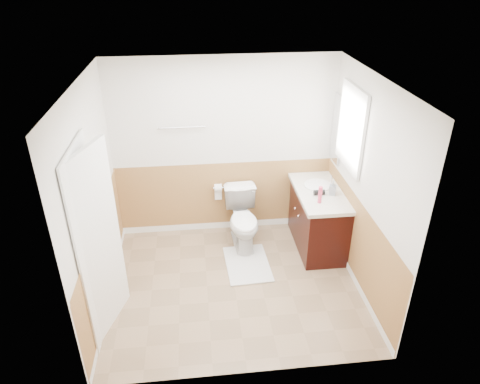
{
  "coord_description": "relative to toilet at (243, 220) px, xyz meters",
  "views": [
    {
      "loc": [
        -0.39,
        -4.14,
        3.55
      ],
      "look_at": [
        0.1,
        0.25,
        1.15
      ],
      "focal_mm": 32.56,
      "sensor_mm": 36.0,
      "label": 1
    }
  ],
  "objects": [
    {
      "name": "floor",
      "position": [
        -0.21,
        -0.84,
        -0.39
      ],
      "size": [
        3.0,
        3.0,
        0.0
      ],
      "primitive_type": "plane",
      "color": "#8C7051",
      "rests_on": "ground"
    },
    {
      "name": "ceiling",
      "position": [
        -0.21,
        -0.84,
        2.11
      ],
      "size": [
        3.0,
        3.0,
        0.0
      ],
      "primitive_type": "plane",
      "rotation": [
        3.14,
        0.0,
        0.0
      ],
      "color": "white",
      "rests_on": "floor"
    },
    {
      "name": "wall_back",
      "position": [
        -0.21,
        0.46,
        0.86
      ],
      "size": [
        3.0,
        0.0,
        3.0
      ],
      "primitive_type": "plane",
      "rotation": [
        1.57,
        0.0,
        0.0
      ],
      "color": "silver",
      "rests_on": "floor"
    },
    {
      "name": "wall_front",
      "position": [
        -0.21,
        -2.14,
        0.86
      ],
      "size": [
        3.0,
        0.0,
        3.0
      ],
      "primitive_type": "plane",
      "rotation": [
        -1.57,
        0.0,
        0.0
      ],
      "color": "silver",
      "rests_on": "floor"
    },
    {
      "name": "wall_left",
      "position": [
        -1.71,
        -0.84,
        0.86
      ],
      "size": [
        0.0,
        3.0,
        3.0
      ],
      "primitive_type": "plane",
      "rotation": [
        1.57,
        0.0,
        1.57
      ],
      "color": "silver",
      "rests_on": "floor"
    },
    {
      "name": "wall_right",
      "position": [
        1.29,
        -0.84,
        0.86
      ],
      "size": [
        0.0,
        3.0,
        3.0
      ],
      "primitive_type": "plane",
      "rotation": [
        1.57,
        0.0,
        -1.57
      ],
      "color": "silver",
      "rests_on": "floor"
    },
    {
      "name": "wainscot_back",
      "position": [
        -0.21,
        0.45,
        0.11
      ],
      "size": [
        3.0,
        0.0,
        3.0
      ],
      "primitive_type": "plane",
      "rotation": [
        1.57,
        0.0,
        0.0
      ],
      "color": "#B58148",
      "rests_on": "floor"
    },
    {
      "name": "wainscot_front",
      "position": [
        -0.21,
        -2.13,
        0.11
      ],
      "size": [
        3.0,
        0.0,
        3.0
      ],
      "primitive_type": "plane",
      "rotation": [
        -1.57,
        0.0,
        0.0
      ],
      "color": "#B58148",
      "rests_on": "floor"
    },
    {
      "name": "wainscot_left",
      "position": [
        -1.7,
        -0.84,
        0.11
      ],
      "size": [
        0.0,
        2.6,
        2.6
      ],
      "primitive_type": "plane",
      "rotation": [
        1.57,
        0.0,
        1.57
      ],
      "color": "#B58148",
      "rests_on": "floor"
    },
    {
      "name": "wainscot_right",
      "position": [
        1.28,
        -0.84,
        0.11
      ],
      "size": [
        0.0,
        2.6,
        2.6
      ],
      "primitive_type": "plane",
      "rotation": [
        1.57,
        0.0,
        -1.57
      ],
      "color": "#B58148",
      "rests_on": "floor"
    },
    {
      "name": "toilet",
      "position": [
        0.0,
        0.0,
        0.0
      ],
      "size": [
        0.47,
        0.79,
        0.79
      ],
      "primitive_type": "imported",
      "rotation": [
        0.0,
        0.0,
        0.04
      ],
      "color": "white",
      "rests_on": "floor"
    },
    {
      "name": "bath_mat",
      "position": [
        -0.0,
        -0.47,
        -0.38
      ],
      "size": [
        0.59,
        0.82,
        0.02
      ],
      "primitive_type": "cube",
      "rotation": [
        0.0,
        0.0,
        0.04
      ],
      "color": "silver",
      "rests_on": "floor"
    },
    {
      "name": "vanity_cabinet",
      "position": [
        1.0,
        -0.13,
        0.01
      ],
      "size": [
        0.55,
        1.1,
        0.8
      ],
      "primitive_type": "cube",
      "color": "black",
      "rests_on": "floor"
    },
    {
      "name": "vanity_knob_left",
      "position": [
        0.7,
        -0.23,
        0.16
      ],
      "size": [
        0.03,
        0.03,
        0.03
      ],
      "primitive_type": "sphere",
      "color": "white",
      "rests_on": "vanity_cabinet"
    },
    {
      "name": "vanity_knob_right",
      "position": [
        0.7,
        -0.03,
        0.16
      ],
      "size": [
        0.03,
        0.03,
        0.03
      ],
      "primitive_type": "sphere",
      "color": "silver",
      "rests_on": "vanity_cabinet"
    },
    {
      "name": "countertop",
      "position": [
        0.99,
        -0.13,
        0.43
      ],
      "size": [
        0.6,
        1.15,
        0.05
      ],
      "primitive_type": "cube",
      "color": "beige",
      "rests_on": "vanity_cabinet"
    },
    {
      "name": "sink_basin",
      "position": [
        1.0,
        0.02,
        0.47
      ],
      "size": [
        0.36,
        0.36,
        0.02
      ],
      "primitive_type": "cylinder",
      "color": "white",
      "rests_on": "countertop"
    },
    {
      "name": "faucet",
      "position": [
        1.18,
        0.02,
        0.53
      ],
      "size": [
        0.02,
        0.02,
        0.14
      ],
      "primitive_type": "cylinder",
      "color": "silver",
      "rests_on": "countertop"
    },
    {
      "name": "lotion_bottle",
      "position": [
        0.9,
        -0.42,
        0.57
      ],
      "size": [
        0.05,
        0.05,
        0.22
      ],
      "primitive_type": "cylinder",
      "color": "#DC395A",
      "rests_on": "countertop"
    },
    {
      "name": "soap_dispenser",
      "position": [
        1.12,
        -0.23,
        0.55
      ],
      "size": [
        0.11,
        0.11,
        0.19
      ],
      "primitive_type": "imported",
      "rotation": [
        0.0,
        0.0,
        -0.37
      ],
      "color": "gray",
      "rests_on": "countertop"
    },
    {
      "name": "hair_dryer_body",
      "position": [
        0.95,
        -0.23,
        0.49
      ],
      "size": [
        0.14,
        0.07,
        0.07
      ],
      "primitive_type": "cylinder",
      "rotation": [
        0.0,
        1.57,
        0.0
      ],
      "color": "black",
      "rests_on": "countertop"
    },
    {
      "name": "hair_dryer_handle",
      "position": [
        0.92,
        -0.2,
        0.46
      ],
      "size": [
        0.03,
        0.03,
        0.07
      ],
      "primitive_type": "cylinder",
      "color": "black",
      "rests_on": "countertop"
    },
    {
      "name": "mirror_panel",
      "position": [
        1.27,
        0.26,
        1.16
      ],
      "size": [
        0.02,
        0.35,
        0.9
      ],
      "primitive_type": "cube",
      "color": "silver",
      "rests_on": "wall_right"
    },
    {
      "name": "window_frame",
      "position": [
        1.26,
        -0.25,
        1.36
      ],
      "size": [
        0.04,
        0.8,
        1.0
      ],
      "primitive_type": "cube",
      "color": "white",
      "rests_on": "wall_right"
    },
    {
      "name": "window_glass",
      "position": [
        1.28,
        -0.25,
        1.36
      ],
      "size": [
        0.01,
        0.7,
        0.9
      ],
      "primitive_type": "cube",
      "color": "white",
      "rests_on": "wall_right"
    },
    {
      "name": "door",
      "position": [
        -1.61,
        -1.29,
        0.63
      ],
      "size": [
        0.29,
        0.78,
        2.04
      ],
      "primitive_type": "cube",
      "rotation": [
        0.0,
        0.0,
        -0.31
      ],
      "color": "white",
      "rests_on": "wall_left"
    },
    {
      "name": "door_frame",
      "position": [
        -1.69,
        -1.29,
        0.64
      ],
      "size": [
        0.02,
        0.92,
        2.1
      ],
      "primitive_type": "cube",
      "color": "white",
      "rests_on": "wall_left"
    },
    {
      "name": "door_knob",
      "position": [
        -1.55,
        -0.96,
        0.56
      ],
      "size": [
        0.06,
        0.06,
        0.06
      ],
      "primitive_type": "sphere",
      "color": "silver",
      "rests_on": "door"
    },
    {
      "name": "towel_bar",
      "position": [
        -0.76,
        0.41,
        1.21
      ],
      "size": [
        0.62,
        0.02,
        0.02
      ],
      "primitive_type": "cylinder",
      "rotation": [
        0.0,
        1.57,
        0.0
      ],
      "color": "silver",
      "rests_on": "wall_back"
    },
    {
      "name": "tp_holder_bar",
      "position": [
        -0.31,
        0.39,
        0.31
      ],
      "size": [
        0.14,
        0.02,
        0.02
      ],
      "primitive_type": "cylinder",
      "rotation": [
        0.0,
        1.57,
        0.0
      ],
      "color": "silver",
      "rests_on": "wall_back"
    },
    {
      "name": "tp_roll",
      "position": [
        -0.31,
        0.39,
        0.31
      ],
      "size": [
        0.1,
        0.11,
        0.11
      ],
      "primitive_type": "cylinder",
      "rotation": [
        0.0,
        1.57,
        0.0
      ],
      "color": "white",
      "rests_on": "tp_holder_bar"
    },
    {
      "name": "tp_sheet",
      "position": [
        -0.31,
        0.39,
        0.2
      ],
      "size": [
        0.1,
        0.01,
        0.16
      ],
      "primitive_type": "cube",
      "color": "white",
      "rests_on": "tp_roll"
    }
  ]
}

